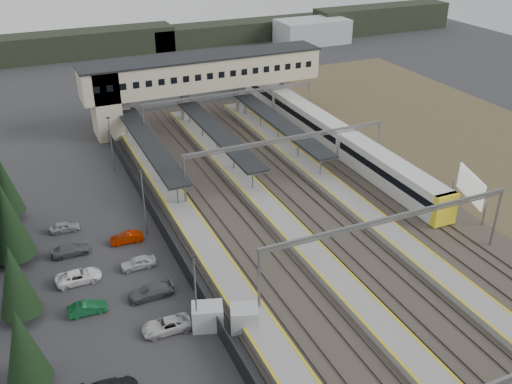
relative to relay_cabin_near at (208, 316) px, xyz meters
name	(u,v)px	position (x,y,z in m)	size (l,w,h in m)	color
ground	(245,263)	(6.95, 7.78, -1.15)	(220.00, 220.00, 0.00)	#2B2B2D
conifer_row	(17,302)	(-15.05, 3.92, 3.68)	(4.42, 49.82, 9.50)	black
car_park	(137,349)	(-6.64, -0.94, -0.54)	(10.69, 44.41, 1.28)	#A5A6A9
lampposts	(165,239)	(-1.05, 9.03, 3.18)	(0.50, 53.25, 8.07)	gray
fence	(172,245)	(0.45, 12.78, -0.15)	(0.08, 90.00, 2.00)	#26282B
relay_cabin_near	(208,316)	(0.00, 0.00, 0.00)	(3.25, 2.77, 2.30)	#A9ACAF
relay_cabin_far	(244,318)	(2.92, -1.52, -0.02)	(3.03, 2.78, 2.27)	#A9ACAF
rail_corridor	(301,221)	(16.28, 12.78, -0.86)	(34.00, 90.00, 0.92)	#39342B
canopies	(217,132)	(13.95, 34.78, 2.77)	(23.10, 30.00, 3.28)	black
footbridge	(188,77)	(14.65, 49.78, 6.78)	(40.40, 6.40, 11.20)	#BDB68E
gantries	(332,180)	(18.95, 10.78, 4.84)	(28.40, 62.28, 7.17)	gray
train	(312,121)	(30.95, 36.91, 1.05)	(3.08, 64.42, 3.88)	silver
billboard	(471,188)	(35.22, 6.17, 2.66)	(2.10, 6.25, 5.62)	gray
treeline_far	(188,37)	(30.76, 100.06, 1.80)	(170.00, 19.00, 7.00)	black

